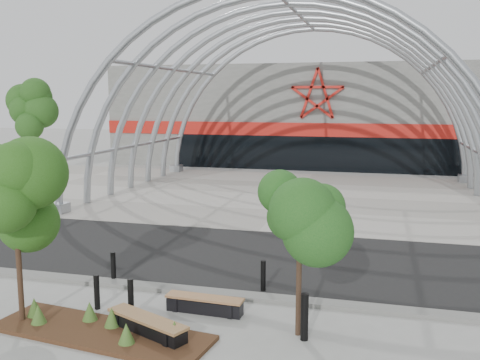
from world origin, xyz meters
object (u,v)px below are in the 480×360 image
object	(u,v)px
street_tree_1	(300,222)
bollard_2	(131,297)
bench_0	(147,327)
bench_1	(205,305)
street_tree_0	(15,202)

from	to	relation	value
street_tree_1	bollard_2	world-z (taller)	street_tree_1
street_tree_1	bench_0	bearing A→B (deg)	-163.08
street_tree_1	bench_0	xyz separation A→B (m)	(-3.33, -1.01, -2.45)
street_tree_1	bollard_2	distance (m)	4.80
bench_1	bollard_2	bearing A→B (deg)	-160.46
street_tree_1	bench_1	xyz separation A→B (m)	(-2.51, 0.66, -2.47)
bench_1	bench_0	bearing A→B (deg)	-116.08
bollard_2	street_tree_0	bearing A→B (deg)	-153.66
street_tree_1	bollard_2	bearing A→B (deg)	179.43
bench_1	bollard_2	xyz separation A→B (m)	(-1.75, -0.62, 0.27)
bench_1	bollard_2	world-z (taller)	bollard_2
street_tree_0	bench_1	distance (m)	5.25
bollard_2	bench_1	bearing A→B (deg)	19.54
bench_0	bench_1	distance (m)	1.87
street_tree_1	bollard_2	xyz separation A→B (m)	(-4.26, 0.04, -2.21)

